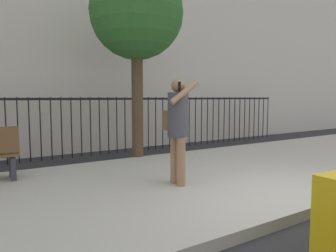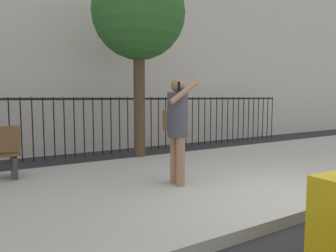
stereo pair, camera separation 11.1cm
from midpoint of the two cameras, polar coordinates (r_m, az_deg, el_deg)
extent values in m
plane|color=#28282B|center=(4.82, 25.35, -14.57)|extent=(60.00, 60.00, 0.00)
cube|color=#B2ADA3|center=(6.18, 7.62, -9.01)|extent=(28.00, 4.40, 0.15)
cube|color=black|center=(9.13, -7.49, 4.93)|extent=(12.00, 0.04, 0.06)
cylinder|color=black|center=(8.33, -27.71, -0.82)|extent=(0.03, 0.03, 1.60)
cylinder|color=black|center=(8.36, -25.97, -0.73)|extent=(0.03, 0.03, 1.60)
cylinder|color=black|center=(8.39, -24.24, -0.64)|extent=(0.03, 0.03, 1.60)
cylinder|color=black|center=(8.43, -22.53, -0.55)|extent=(0.03, 0.03, 1.60)
cylinder|color=black|center=(8.48, -20.83, -0.46)|extent=(0.03, 0.03, 1.60)
cylinder|color=black|center=(8.53, -19.15, -0.38)|extent=(0.03, 0.03, 1.60)
cylinder|color=black|center=(8.59, -17.50, -0.29)|extent=(0.03, 0.03, 1.60)
cylinder|color=black|center=(8.66, -15.87, -0.20)|extent=(0.03, 0.03, 1.60)
cylinder|color=black|center=(8.74, -14.27, -0.12)|extent=(0.03, 0.03, 1.60)
cylinder|color=black|center=(8.82, -12.69, -0.04)|extent=(0.03, 0.03, 1.60)
cylinder|color=black|center=(8.91, -11.15, 0.04)|extent=(0.03, 0.03, 1.60)
cylinder|color=black|center=(9.01, -9.64, 0.12)|extent=(0.03, 0.03, 1.60)
cylinder|color=black|center=(9.11, -8.16, 0.20)|extent=(0.03, 0.03, 1.60)
cylinder|color=black|center=(9.22, -6.72, 0.28)|extent=(0.03, 0.03, 1.60)
cylinder|color=black|center=(9.33, -5.31, 0.35)|extent=(0.03, 0.03, 1.60)
cylinder|color=black|center=(9.45, -3.94, 0.42)|extent=(0.03, 0.03, 1.60)
cylinder|color=black|center=(9.58, -2.60, 0.49)|extent=(0.03, 0.03, 1.60)
cylinder|color=black|center=(9.71, -1.29, 0.56)|extent=(0.03, 0.03, 1.60)
cylinder|color=black|center=(9.84, -0.02, 0.63)|extent=(0.03, 0.03, 1.60)
cylinder|color=black|center=(9.98, 1.21, 0.69)|extent=(0.03, 0.03, 1.60)
cylinder|color=black|center=(10.13, 2.41, 0.75)|extent=(0.03, 0.03, 1.60)
cylinder|color=black|center=(10.28, 3.58, 0.81)|extent=(0.03, 0.03, 1.60)
cylinder|color=black|center=(10.43, 4.71, 0.87)|extent=(0.03, 0.03, 1.60)
cylinder|color=black|center=(10.58, 5.81, 0.92)|extent=(0.03, 0.03, 1.60)
cylinder|color=black|center=(10.74, 6.87, 0.98)|extent=(0.03, 0.03, 1.60)
cylinder|color=black|center=(10.91, 7.91, 1.03)|extent=(0.03, 0.03, 1.60)
cylinder|color=black|center=(11.08, 8.91, 1.08)|extent=(0.03, 0.03, 1.60)
cylinder|color=black|center=(11.25, 9.89, 1.13)|extent=(0.03, 0.03, 1.60)
cylinder|color=black|center=(11.42, 10.83, 1.17)|extent=(0.03, 0.03, 1.60)
cylinder|color=black|center=(11.60, 11.75, 1.22)|extent=(0.03, 0.03, 1.60)
cylinder|color=black|center=(11.78, 12.64, 1.26)|extent=(0.03, 0.03, 1.60)
cylinder|color=black|center=(11.96, 13.50, 1.30)|extent=(0.03, 0.03, 1.60)
cylinder|color=black|center=(12.14, 14.33, 1.34)|extent=(0.03, 0.03, 1.60)
cylinder|color=black|center=(12.33, 15.14, 1.38)|extent=(0.03, 0.03, 1.60)
cylinder|color=black|center=(12.52, 15.93, 1.41)|extent=(0.03, 0.03, 1.60)
cylinder|color=black|center=(12.71, 16.69, 1.45)|extent=(0.03, 0.03, 1.60)
cylinder|color=black|center=(12.91, 17.43, 1.48)|extent=(0.03, 0.03, 1.60)
cylinder|color=#936B4C|center=(5.13, 1.72, -6.51)|extent=(0.15, 0.15, 0.79)
cylinder|color=#936B4C|center=(5.30, 0.64, -6.13)|extent=(0.15, 0.15, 0.79)
cylinder|color=#3F3F47|center=(5.12, 1.19, 2.05)|extent=(0.37, 0.37, 0.73)
sphere|color=#936B4C|center=(5.11, 1.20, 7.38)|extent=(0.22, 0.22, 0.22)
cylinder|color=#936B4C|center=(4.94, 2.34, 6.17)|extent=(0.51, 0.13, 0.39)
cylinder|color=#936B4C|center=(5.29, 0.13, 1.92)|extent=(0.09, 0.09, 0.55)
cube|color=black|center=(4.95, 1.45, 7.21)|extent=(0.02, 0.07, 0.15)
cube|color=brown|center=(5.35, -0.17, 1.03)|extent=(0.18, 0.29, 0.34)
cube|color=#333338|center=(6.27, -26.90, -6.76)|extent=(0.08, 0.41, 0.40)
cylinder|color=#4C3823|center=(7.64, -6.00, 4.47)|extent=(0.27, 0.27, 2.99)
sphere|color=#2D6628|center=(7.90, -6.16, 19.90)|extent=(2.22, 2.22, 2.22)
camera|label=1|loc=(0.06, -90.59, -0.05)|focal=33.51mm
camera|label=2|loc=(0.06, 89.41, 0.05)|focal=33.51mm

